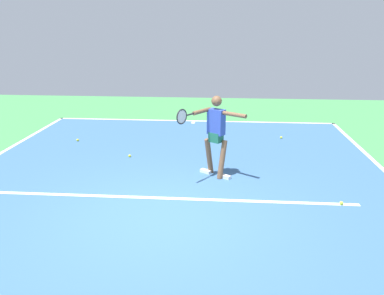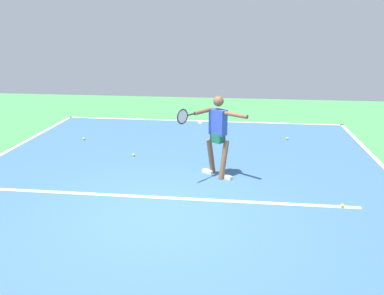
% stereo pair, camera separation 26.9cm
% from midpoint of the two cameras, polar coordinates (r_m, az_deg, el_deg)
% --- Properties ---
extents(ground_plane, '(22.02, 22.02, 0.00)m').
position_cam_midpoint_polar(ground_plane, '(6.67, -3.40, -9.71)').
color(ground_plane, '#428E4C').
extents(court_surface, '(9.07, 13.53, 0.00)m').
position_cam_midpoint_polar(court_surface, '(6.67, -3.40, -9.69)').
color(court_surface, '#38608E').
rests_on(court_surface, ground_plane).
extents(court_line_baseline_near, '(9.07, 0.10, 0.01)m').
position_cam_midpoint_polar(court_line_baseline_near, '(12.95, 1.86, 3.88)').
color(court_line_baseline_near, white).
rests_on(court_line_baseline_near, ground_plane).
extents(court_line_service, '(6.81, 0.10, 0.01)m').
position_cam_midpoint_polar(court_line_service, '(7.26, -2.46, -7.30)').
color(court_line_service, white).
rests_on(court_line_service, ground_plane).
extents(court_line_centre_mark, '(0.10, 0.30, 0.01)m').
position_cam_midpoint_polar(court_line_centre_mark, '(12.76, 1.78, 3.67)').
color(court_line_centre_mark, white).
rests_on(court_line_centre_mark, ground_plane).
extents(tennis_player, '(1.32, 1.00, 1.70)m').
position_cam_midpoint_polar(tennis_player, '(7.96, 4.61, 2.31)').
color(tennis_player, brown).
rests_on(tennis_player, ground_plane).
extents(tennis_ball_by_sideline, '(0.07, 0.07, 0.07)m').
position_cam_midpoint_polar(tennis_ball_by_sideline, '(9.54, -7.68, -1.10)').
color(tennis_ball_by_sideline, yellow).
rests_on(tennis_ball_by_sideline, ground_plane).
extents(tennis_ball_far_corner, '(0.07, 0.07, 0.07)m').
position_cam_midpoint_polar(tennis_ball_far_corner, '(7.41, 21.94, -7.84)').
color(tennis_ball_far_corner, '#C6E53D').
rests_on(tennis_ball_far_corner, ground_plane).
extents(tennis_ball_by_baseline, '(0.07, 0.07, 0.07)m').
position_cam_midpoint_polar(tennis_ball_by_baseline, '(11.17, 14.31, 1.28)').
color(tennis_ball_by_baseline, yellow).
rests_on(tennis_ball_by_baseline, ground_plane).
extents(tennis_ball_near_player, '(0.07, 0.07, 0.07)m').
position_cam_midpoint_polar(tennis_ball_near_player, '(11.16, -14.74, 1.23)').
color(tennis_ball_near_player, yellow).
rests_on(tennis_ball_near_player, ground_plane).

